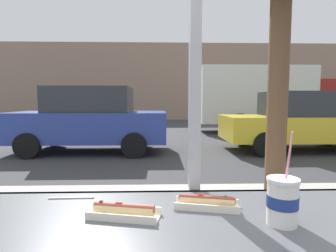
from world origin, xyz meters
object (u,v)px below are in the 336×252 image
object	(u,v)px
parked_car_yellow	(303,121)
parked_car_blue	(90,119)
hotdog_tray_far	(124,211)
hotdog_tray_near	(207,202)
box_truck	(268,97)
soda_cup_left	(282,200)

from	to	relation	value
parked_car_yellow	parked_car_blue	bearing A→B (deg)	180.00
hotdog_tray_far	hotdog_tray_near	bearing A→B (deg)	13.45
parked_car_blue	box_truck	distance (m)	8.39
soda_cup_left	hotdog_tray_near	bearing A→B (deg)	147.68
soda_cup_left	hotdog_tray_far	bearing A→B (deg)	172.50
hotdog_tray_far	box_truck	bearing A→B (deg)	65.89
hotdog_tray_near	parked_car_yellow	size ratio (longest dim) A/B	0.06
soda_cup_left	hotdog_tray_near	distance (m)	0.28
soda_cup_left	box_truck	size ratio (longest dim) A/B	0.05
soda_cup_left	hotdog_tray_far	world-z (taller)	soda_cup_left
hotdog_tray_far	parked_car_blue	distance (m)	6.91
soda_cup_left	hotdog_tray_near	world-z (taller)	soda_cup_left
hotdog_tray_near	box_truck	distance (m)	12.30
box_truck	hotdog_tray_near	bearing A→B (deg)	-112.93
hotdog_tray_near	hotdog_tray_far	world-z (taller)	same
hotdog_tray_near	parked_car_yellow	world-z (taller)	parked_car_yellow
hotdog_tray_near	hotdog_tray_far	distance (m)	0.32
parked_car_blue	parked_car_yellow	size ratio (longest dim) A/B	0.96
soda_cup_left	parked_car_yellow	xyz separation A→B (m)	(3.67, 6.74, -0.24)
hotdog_tray_near	parked_car_blue	size ratio (longest dim) A/B	0.06
parked_car_yellow	hotdog_tray_near	bearing A→B (deg)	-120.59
hotdog_tray_near	box_truck	xyz separation A→B (m)	(4.79, 11.31, 0.56)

